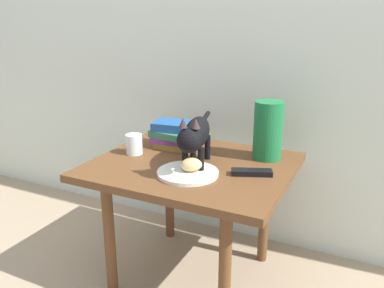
{
  "coord_description": "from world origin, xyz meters",
  "views": [
    {
      "loc": [
        0.65,
        -1.33,
        1.08
      ],
      "look_at": [
        0.0,
        0.0,
        0.6
      ],
      "focal_mm": 37.03,
      "sensor_mm": 36.0,
      "label": 1
    }
  ],
  "objects_px": {
    "bread_roll": "(191,165)",
    "tv_remote": "(252,172)",
    "green_vase": "(268,130)",
    "candle_jar": "(134,145)",
    "plate": "(188,173)",
    "book_stack": "(174,135)",
    "cat": "(196,135)",
    "side_table": "(192,179)"
  },
  "relations": [
    {
      "from": "bread_roll",
      "to": "tv_remote",
      "type": "distance_m",
      "value": 0.22
    },
    {
      "from": "green_vase",
      "to": "candle_jar",
      "type": "distance_m",
      "value": 0.56
    },
    {
      "from": "plate",
      "to": "candle_jar",
      "type": "bearing_deg",
      "value": 160.39
    },
    {
      "from": "plate",
      "to": "tv_remote",
      "type": "xyz_separation_m",
      "value": [
        0.21,
        0.1,
        0.0
      ]
    },
    {
      "from": "bread_roll",
      "to": "book_stack",
      "type": "relative_size",
      "value": 0.42
    },
    {
      "from": "book_stack",
      "to": "green_vase",
      "type": "xyz_separation_m",
      "value": [
        0.41,
        0.04,
        0.06
      ]
    },
    {
      "from": "green_vase",
      "to": "plate",
      "type": "bearing_deg",
      "value": -125.15
    },
    {
      "from": "cat",
      "to": "candle_jar",
      "type": "xyz_separation_m",
      "value": [
        -0.3,
        0.03,
        -0.09
      ]
    },
    {
      "from": "green_vase",
      "to": "side_table",
      "type": "bearing_deg",
      "value": -143.46
    },
    {
      "from": "plate",
      "to": "candle_jar",
      "type": "height_order",
      "value": "candle_jar"
    },
    {
      "from": "tv_remote",
      "to": "green_vase",
      "type": "bearing_deg",
      "value": 68.35
    },
    {
      "from": "plate",
      "to": "book_stack",
      "type": "xyz_separation_m",
      "value": [
        -0.2,
        0.26,
        0.05
      ]
    },
    {
      "from": "plate",
      "to": "bread_roll",
      "type": "distance_m",
      "value": 0.03
    },
    {
      "from": "side_table",
      "to": "green_vase",
      "type": "height_order",
      "value": "green_vase"
    },
    {
      "from": "side_table",
      "to": "cat",
      "type": "bearing_deg",
      "value": -48.0
    },
    {
      "from": "bread_roll",
      "to": "book_stack",
      "type": "distance_m",
      "value": 0.33
    },
    {
      "from": "side_table",
      "to": "plate",
      "type": "height_order",
      "value": "plate"
    },
    {
      "from": "green_vase",
      "to": "book_stack",
      "type": "bearing_deg",
      "value": -174.68
    },
    {
      "from": "plate",
      "to": "bread_roll",
      "type": "relative_size",
      "value": 2.86
    },
    {
      "from": "side_table",
      "to": "candle_jar",
      "type": "height_order",
      "value": "candle_jar"
    },
    {
      "from": "green_vase",
      "to": "candle_jar",
      "type": "xyz_separation_m",
      "value": [
        -0.52,
        -0.19,
        -0.08
      ]
    },
    {
      "from": "tv_remote",
      "to": "side_table",
      "type": "bearing_deg",
      "value": 154.68
    },
    {
      "from": "side_table",
      "to": "book_stack",
      "type": "distance_m",
      "value": 0.25
    },
    {
      "from": "side_table",
      "to": "bread_roll",
      "type": "xyz_separation_m",
      "value": [
        0.05,
        -0.11,
        0.11
      ]
    },
    {
      "from": "side_table",
      "to": "cat",
      "type": "distance_m",
      "value": 0.21
    },
    {
      "from": "plate",
      "to": "book_stack",
      "type": "height_order",
      "value": "book_stack"
    },
    {
      "from": "cat",
      "to": "bread_roll",
      "type": "bearing_deg",
      "value": -76.61
    },
    {
      "from": "tv_remote",
      "to": "candle_jar",
      "type": "bearing_deg",
      "value": 157.05
    },
    {
      "from": "book_stack",
      "to": "side_table",
      "type": "bearing_deg",
      "value": -42.43
    },
    {
      "from": "book_stack",
      "to": "candle_jar",
      "type": "relative_size",
      "value": 2.22
    },
    {
      "from": "cat",
      "to": "tv_remote",
      "type": "height_order",
      "value": "cat"
    },
    {
      "from": "book_stack",
      "to": "tv_remote",
      "type": "bearing_deg",
      "value": -21.43
    },
    {
      "from": "side_table",
      "to": "bread_roll",
      "type": "height_order",
      "value": "bread_roll"
    },
    {
      "from": "plate",
      "to": "candle_jar",
      "type": "xyz_separation_m",
      "value": [
        -0.31,
        0.11,
        0.03
      ]
    },
    {
      "from": "tv_remote",
      "to": "bread_roll",
      "type": "bearing_deg",
      "value": -177.11
    },
    {
      "from": "side_table",
      "to": "book_stack",
      "type": "relative_size",
      "value": 4.1
    },
    {
      "from": "candle_jar",
      "to": "tv_remote",
      "type": "relative_size",
      "value": 0.57
    },
    {
      "from": "book_stack",
      "to": "candle_jar",
      "type": "xyz_separation_m",
      "value": [
        -0.11,
        -0.15,
        -0.02
      ]
    },
    {
      "from": "bread_roll",
      "to": "cat",
      "type": "height_order",
      "value": "cat"
    },
    {
      "from": "side_table",
      "to": "bread_roll",
      "type": "relative_size",
      "value": 9.69
    },
    {
      "from": "plate",
      "to": "tv_remote",
      "type": "relative_size",
      "value": 1.52
    },
    {
      "from": "side_table",
      "to": "tv_remote",
      "type": "xyz_separation_m",
      "value": [
        0.25,
        -0.01,
        0.08
      ]
    }
  ]
}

